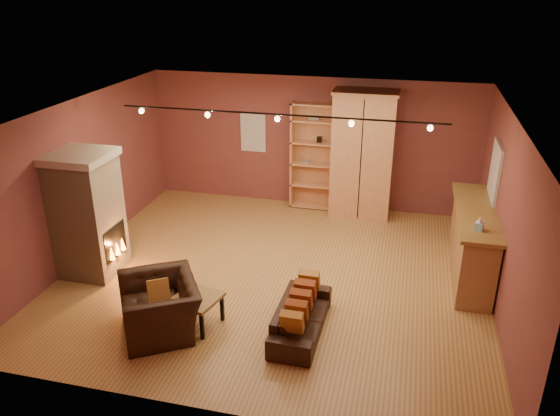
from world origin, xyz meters
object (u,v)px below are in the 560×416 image
(bar_counter, at_px, (472,242))
(armchair, at_px, (159,299))
(fireplace, at_px, (88,214))
(coffee_table, at_px, (197,301))
(armoire, at_px, (363,155))
(bookcase, at_px, (314,155))
(loveseat, at_px, (301,311))

(bar_counter, height_order, armchair, bar_counter)
(fireplace, bearing_deg, armchair, -35.30)
(bar_counter, bearing_deg, coffee_table, -147.98)
(armoire, relative_size, coffee_table, 3.54)
(armoire, distance_m, coffee_table, 5.03)
(bookcase, height_order, bar_counter, bookcase)
(loveseat, height_order, armchair, armchair)
(loveseat, bearing_deg, bookcase, 9.54)
(bookcase, bearing_deg, bar_counter, -36.78)
(fireplace, distance_m, bookcase, 4.85)
(armchair, bearing_deg, armoire, 121.88)
(fireplace, bearing_deg, bar_counter, 12.52)
(armchair, bearing_deg, fireplace, -157.90)
(bookcase, bearing_deg, coffee_table, -99.38)
(coffee_table, bearing_deg, loveseat, 7.83)
(loveseat, bearing_deg, armoire, -3.73)
(fireplace, distance_m, loveseat, 3.97)
(bar_counter, distance_m, loveseat, 3.33)
(armoire, bearing_deg, bookcase, 168.49)
(fireplace, relative_size, armoire, 0.81)
(bookcase, bearing_deg, armoire, -11.51)
(bookcase, xyz_separation_m, coffee_table, (-0.79, -4.80, -0.77))
(coffee_table, bearing_deg, armoire, 68.07)
(fireplace, height_order, loveseat, fireplace)
(bookcase, height_order, armoire, armoire)
(bar_counter, height_order, coffee_table, bar_counter)
(armchair, height_order, coffee_table, armchair)
(bookcase, distance_m, armoire, 1.09)
(bookcase, relative_size, bar_counter, 0.92)
(armoire, xyz_separation_m, armchair, (-2.30, -4.83, -0.80))
(fireplace, height_order, bar_counter, fireplace)
(loveseat, relative_size, coffee_table, 2.14)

